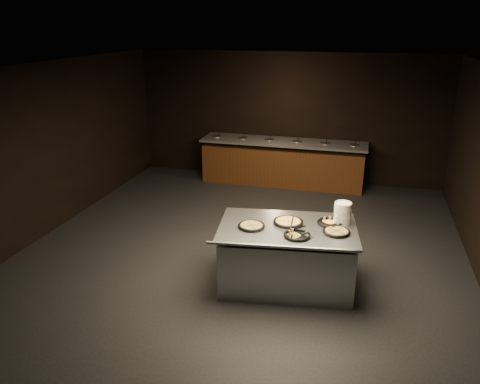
{
  "coord_description": "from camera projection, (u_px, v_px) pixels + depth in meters",
  "views": [
    {
      "loc": [
        1.73,
        -6.53,
        3.53
      ],
      "look_at": [
        -0.12,
        0.3,
        0.93
      ],
      "focal_mm": 35.0,
      "sensor_mm": 36.0,
      "label": 1
    }
  ],
  "objects": [
    {
      "name": "room",
      "position": [
        242.0,
        167.0,
        7.05
      ],
      "size": [
        7.02,
        8.02,
        2.92
      ],
      "color": "black",
      "rests_on": "ground"
    },
    {
      "name": "salad_bar",
      "position": [
        282.0,
        165.0,
        10.63
      ],
      "size": [
        3.7,
        0.83,
        1.18
      ],
      "color": "#593314",
      "rests_on": "ground"
    },
    {
      "name": "serving_counter",
      "position": [
        286.0,
        257.0,
        6.52
      ],
      "size": [
        2.01,
        1.44,
        0.89
      ],
      "rotation": [
        0.0,
        0.0,
        0.14
      ],
      "color": "silver",
      "rests_on": "ground"
    },
    {
      "name": "plate_stack",
      "position": [
        343.0,
        213.0,
        6.43
      ],
      "size": [
        0.23,
        0.23,
        0.3
      ],
      "primitive_type": "cylinder",
      "color": "white",
      "rests_on": "serving_counter"
    },
    {
      "name": "pan_veggie_whole",
      "position": [
        251.0,
        226.0,
        6.34
      ],
      "size": [
        0.37,
        0.37,
        0.04
      ],
      "rotation": [
        0.0,
        0.0,
        0.61
      ],
      "color": "black",
      "rests_on": "serving_counter"
    },
    {
      "name": "pan_cheese_whole",
      "position": [
        288.0,
        222.0,
        6.47
      ],
      "size": [
        0.42,
        0.42,
        0.04
      ],
      "rotation": [
        0.0,
        0.0,
        0.21
      ],
      "color": "black",
      "rests_on": "serving_counter"
    },
    {
      "name": "pan_cheese_slices_a",
      "position": [
        330.0,
        223.0,
        6.45
      ],
      "size": [
        0.35,
        0.35,
        0.04
      ],
      "rotation": [
        0.0,
        0.0,
        0.75
      ],
      "color": "black",
      "rests_on": "serving_counter"
    },
    {
      "name": "pan_cheese_slices_b",
      "position": [
        297.0,
        235.0,
        6.07
      ],
      "size": [
        0.36,
        0.36,
        0.04
      ],
      "rotation": [
        0.0,
        0.0,
        2.35
      ],
      "color": "black",
      "rests_on": "serving_counter"
    },
    {
      "name": "pan_veggie_slices",
      "position": [
        337.0,
        231.0,
        6.17
      ],
      "size": [
        0.36,
        0.36,
        0.04
      ],
      "rotation": [
        0.0,
        0.0,
        -0.63
      ],
      "color": "black",
      "rests_on": "serving_counter"
    },
    {
      "name": "server_left",
      "position": [
        293.0,
        223.0,
        6.28
      ],
      "size": [
        0.1,
        0.32,
        0.15
      ],
      "rotation": [
        0.0,
        0.0,
        1.49
      ],
      "color": "silver",
      "rests_on": "serving_counter"
    },
    {
      "name": "server_right",
      "position": [
        303.0,
        230.0,
        6.09
      ],
      "size": [
        0.28,
        0.18,
        0.15
      ],
      "rotation": [
        0.0,
        0.0,
        -0.43
      ],
      "color": "silver",
      "rests_on": "serving_counter"
    }
  ]
}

